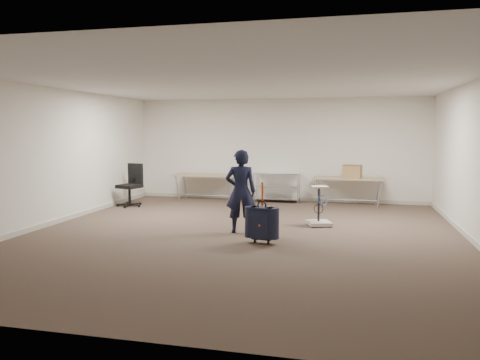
# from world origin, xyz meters

# --- Properties ---
(ground) EXTENTS (9.00, 9.00, 0.00)m
(ground) POSITION_xyz_m (0.00, 0.00, 0.00)
(ground) COLOR #46362A
(ground) RESTS_ON ground
(room_shell) EXTENTS (8.00, 9.00, 9.00)m
(room_shell) POSITION_xyz_m (0.00, 1.38, 0.05)
(room_shell) COLOR white
(room_shell) RESTS_ON ground
(folding_table_left) EXTENTS (1.80, 0.75, 0.73)m
(folding_table_left) POSITION_xyz_m (-1.90, 3.95, 0.68)
(folding_table_left) COLOR #917458
(folding_table_left) RESTS_ON ground
(folding_table_right) EXTENTS (1.80, 0.75, 0.73)m
(folding_table_right) POSITION_xyz_m (1.90, 3.95, 0.68)
(folding_table_right) COLOR #917458
(folding_table_right) RESTS_ON ground
(wire_shelf) EXTENTS (1.22, 0.47, 0.80)m
(wire_shelf) POSITION_xyz_m (0.00, 4.20, 0.44)
(wire_shelf) COLOR silver
(wire_shelf) RESTS_ON ground
(person) EXTENTS (0.64, 0.49, 1.58)m
(person) POSITION_xyz_m (-0.07, 0.21, 0.79)
(person) COLOR black
(person) RESTS_ON ground
(suitcase) EXTENTS (0.41, 0.27, 1.05)m
(suitcase) POSITION_xyz_m (0.48, -0.55, 0.36)
(suitcase) COLOR #151E31
(suitcase) RESTS_ON ground
(office_chair) EXTENTS (0.66, 0.66, 1.09)m
(office_chair) POSITION_xyz_m (-3.54, 2.64, 0.33)
(office_chair) COLOR black
(office_chair) RESTS_ON ground
(equipment_cart) EXTENTS (0.56, 0.56, 0.81)m
(equipment_cart) POSITION_xyz_m (1.34, 1.20, 0.21)
(equipment_cart) COLOR beige
(equipment_cart) RESTS_ON ground
(cardboard_box) EXTENTS (0.50, 0.42, 0.33)m
(cardboard_box) POSITION_xyz_m (1.98, 3.91, 0.90)
(cardboard_box) COLOR #9A6C48
(cardboard_box) RESTS_ON folding_table_right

